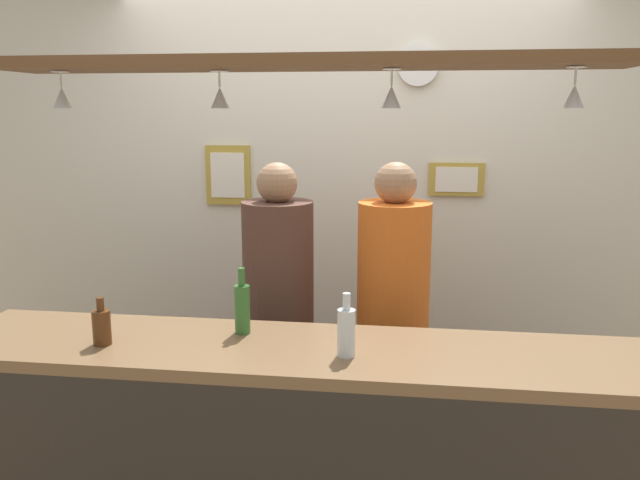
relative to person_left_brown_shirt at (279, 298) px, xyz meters
name	(u,v)px	position (x,y,z in m)	size (l,w,h in m)	color
back_wall	(344,212)	(0.24, 0.72, 0.31)	(4.40, 0.06, 2.60)	silver
bar_counter	(297,452)	(0.24, -0.89, -0.30)	(2.70, 0.55, 1.03)	brown
overhead_glass_rack	(304,63)	(0.24, -0.68, 1.05)	(2.20, 0.36, 0.04)	brown
hanging_wineglass_far_left	(62,97)	(-0.65, -0.69, 0.94)	(0.07, 0.07, 0.13)	silver
hanging_wineglass_left	(220,96)	(-0.07, -0.65, 0.94)	(0.07, 0.07, 0.13)	silver
hanging_wineglass_center_left	(391,96)	(0.54, -0.69, 0.94)	(0.07, 0.07, 0.13)	silver
hanging_wineglass_center	(574,95)	(1.13, -0.71, 0.94)	(0.07, 0.07, 0.13)	silver
person_left_brown_shirt	(279,298)	(0.00, 0.00, 0.00)	(0.34, 0.34, 1.64)	#2D334C
person_right_orange_shirt	(393,301)	(0.55, 0.00, 0.01)	(0.34, 0.34, 1.65)	#2D334C
bottle_soda_clear	(346,331)	(0.41, -0.80, 0.13)	(0.06, 0.06, 0.23)	silver
bottle_beer_green_import	(242,307)	(-0.02, -0.61, 0.14)	(0.06, 0.06, 0.26)	#336B2D
bottle_beer_brown_stubby	(102,326)	(-0.50, -0.81, 0.11)	(0.07, 0.07, 0.18)	#512D14
picture_frame_caricature	(228,175)	(-0.43, 0.67, 0.52)	(0.26, 0.02, 0.34)	#B29338
picture_frame_lower_pair	(456,179)	(0.87, 0.67, 0.52)	(0.30, 0.02, 0.18)	#B29338
wall_clock	(418,65)	(0.64, 0.67, 1.13)	(0.22, 0.22, 0.03)	white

